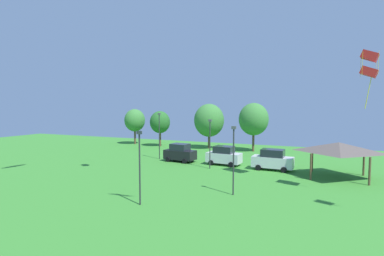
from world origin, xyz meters
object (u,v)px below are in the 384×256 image
Objects in this scene: kite_flying_6 at (369,64)px; light_post_2 at (140,163)px; light_post_3 at (159,133)px; treeline_tree_1 at (160,122)px; light_post_1 at (210,141)px; treeline_tree_2 at (209,120)px; treeline_tree_3 at (254,119)px; parked_car_third_from_left at (273,160)px; parked_car_second_from_left at (224,156)px; light_post_0 at (233,156)px; treeline_tree_0 at (135,120)px; parked_car_leftmost at (180,153)px; park_pavilion at (339,147)px.

kite_flying_6 is 18.75m from light_post_2.
light_post_3 is 0.99× the size of treeline_tree_1.
light_post_1 is 1.05× the size of light_post_2.
treeline_tree_2 is at bearing 5.68° from treeline_tree_1.
kite_flying_6 is at bearing -58.08° from treeline_tree_3.
parked_car_third_from_left is at bearing -30.03° from treeline_tree_1.
parked_car_second_from_left is at bearing 148.78° from kite_flying_6.
parked_car_second_from_left is 13.17m from treeline_tree_3.
light_post_3 is 0.82× the size of treeline_tree_2.
light_post_3 is (-8.50, 3.20, 0.30)m from light_post_1.
light_post_0 is 0.99× the size of light_post_1.
parked_car_second_from_left is 20.00m from treeline_tree_1.
light_post_3 is 0.81× the size of treeline_tree_3.
light_post_3 is 17.49m from treeline_tree_0.
parked_car_leftmost is 0.68× the size of light_post_3.
light_post_1 is 0.75× the size of treeline_tree_2.
parked_car_third_from_left is 0.80× the size of light_post_1.
treeline_tree_0 is (-20.58, 29.56, 1.41)m from light_post_2.
light_post_1 is at bearing 120.60° from light_post_0.
treeline_tree_0 is at bearing 136.92° from light_post_0.
light_post_2 is at bearing -89.30° from parked_car_second_from_left.
parked_car_third_from_left is 0.69× the size of treeline_tree_0.
parked_car_third_from_left is at bearing -69.24° from treeline_tree_3.
light_post_2 is at bearing -64.53° from light_post_3.
kite_flying_6 is at bearing -77.38° from park_pavilion.
park_pavilion reaches higher than parked_car_third_from_left.
light_post_1 is (-13.39, -0.98, 0.16)m from park_pavilion.
treeline_tree_0 is (-27.65, 13.43, 3.35)m from parked_car_third_from_left.
treeline_tree_2 is at bearing 177.58° from treeline_tree_3.
treeline_tree_0 is 15.04m from treeline_tree_2.
treeline_tree_3 is at bearing 1.98° from treeline_tree_1.
kite_flying_6 is at bearing -34.48° from treeline_tree_1.
parked_car_second_from_left is at bearing 177.14° from parked_car_third_from_left.
treeline_tree_1 reaches higher than light_post_2.
light_post_0 is 26.92m from treeline_tree_2.
parked_car_leftmost is at bearing -86.61° from treeline_tree_2.
light_post_2 is (-5.59, -5.09, -0.09)m from light_post_0.
treeline_tree_3 is at bearing 85.87° from light_post_2.
light_post_1 is at bearing -69.38° from treeline_tree_2.
treeline_tree_0 is at bearing 171.35° from treeline_tree_1.
light_post_0 is (4.44, -11.62, 2.05)m from parked_car_second_from_left.
parked_car_second_from_left is at bearing -37.20° from treeline_tree_1.
parked_car_leftmost is 6.05m from light_post_1.
park_pavilion is at bearing 50.80° from light_post_0.
treeline_tree_1 reaches higher than parked_car_third_from_left.
treeline_tree_0 reaches higher than parked_car_third_from_left.
parked_car_third_from_left is at bearing 82.34° from light_post_0.
light_post_0 is at bearing -94.96° from parked_car_third_from_left.
treeline_tree_1 is (-6.37, 11.41, 0.79)m from light_post_3.
treeline_tree_2 is (-12.61, 13.42, 3.63)m from parked_car_third_from_left.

